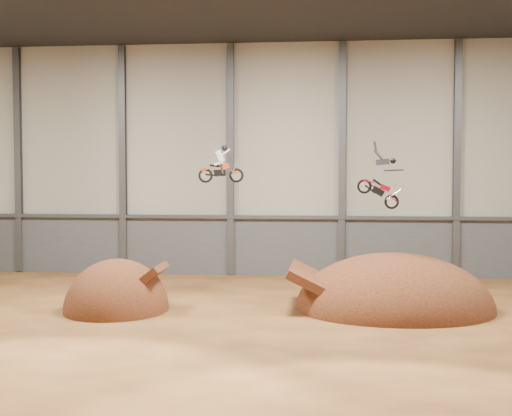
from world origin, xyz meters
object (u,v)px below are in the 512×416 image
Objects in this scene: takeoff_ramp at (117,310)px; fmx_rider_a at (221,162)px; fmx_rider_b at (375,174)px; landing_ramp at (394,310)px.

takeoff_ramp is 8.49m from fmx_rider_a.
landing_ramp is at bearing 48.13° from fmx_rider_b.
takeoff_ramp is at bearing -173.32° from landing_ramp.
fmx_rider_b is (7.17, -2.12, -0.57)m from fmx_rider_a.
fmx_rider_a is (4.38, 2.72, 6.75)m from takeoff_ramp.
fmx_rider_b is at bearing 2.95° from takeoff_ramp.
fmx_rider_a is at bearing 171.30° from landing_ramp.
takeoff_ramp is 13.11m from fmx_rider_b.
takeoff_ramp is 12.63m from landing_ramp.
landing_ramp is 10.66m from fmx_rider_a.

